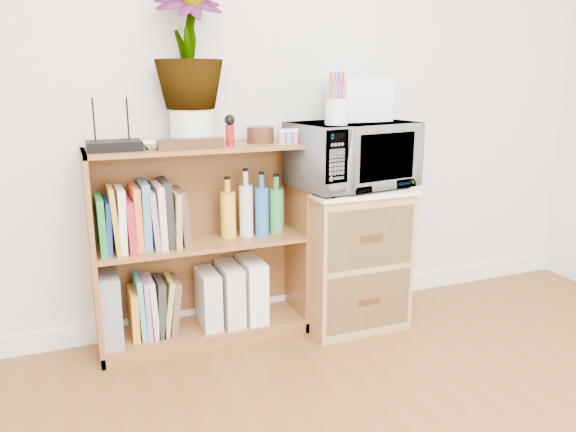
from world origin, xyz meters
TOP-DOWN VIEW (x-y plane):
  - skirting_board at (0.00, 2.24)m, footprint 4.00×0.02m
  - bookshelf at (-0.35, 2.10)m, footprint 1.00×0.30m
  - wicker_unit at (0.40, 2.02)m, footprint 0.50×0.45m
  - microwave at (0.40, 2.02)m, footprint 0.64×0.49m
  - pen_cup at (0.26, 1.92)m, footprint 0.11×0.11m
  - small_appliance at (0.47, 2.08)m, footprint 0.26×0.22m
  - router at (-0.71, 2.08)m, footprint 0.23×0.15m
  - white_bowl at (-0.54, 2.07)m, footprint 0.13×0.13m
  - plant_pot at (-0.37, 2.12)m, footprint 0.19×0.19m
  - potted_plant at (-0.37, 2.12)m, footprint 0.30×0.30m
  - trinket_box at (-0.40, 2.00)m, footprint 0.29×0.07m
  - kokeshi_doll at (-0.21, 2.06)m, footprint 0.04×0.04m
  - wooden_bowl at (-0.04, 2.11)m, footprint 0.13×0.13m
  - paint_jars at (0.06, 2.01)m, footprint 0.12×0.04m
  - file_box at (-0.79, 2.10)m, footprint 0.10×0.26m
  - magazine_holder_left at (-0.33, 2.09)m, footprint 0.09×0.22m
  - magazine_holder_mid at (-0.22, 2.09)m, footprint 0.09×0.24m
  - magazine_holder_right at (-0.11, 2.09)m, footprint 0.10×0.25m
  - cookbooks at (-0.61, 2.10)m, footprint 0.40×0.20m
  - liquor_bottles at (-0.00, 2.10)m, footprint 0.48×0.07m
  - lower_books at (-0.59, 2.10)m, footprint 0.23×0.19m

SIDE VIEW (x-z plane):
  - skirting_board at x=0.00m, z-range 0.00..0.10m
  - lower_books at x=-0.59m, z-range 0.06..0.35m
  - magazine_holder_left at x=-0.33m, z-range 0.07..0.35m
  - magazine_holder_mid at x=-0.22m, z-range 0.07..0.36m
  - magazine_holder_right at x=-0.11m, z-range 0.07..0.38m
  - file_box at x=-0.79m, z-range 0.07..0.40m
  - wicker_unit at x=0.40m, z-range 0.00..0.70m
  - bookshelf at x=-0.35m, z-range 0.00..0.95m
  - cookbooks at x=-0.61m, z-range 0.48..0.79m
  - liquor_bottles at x=0.00m, z-range 0.49..0.81m
  - microwave at x=0.40m, z-range 0.72..1.04m
  - white_bowl at x=-0.54m, z-range 0.95..0.98m
  - router at x=-0.71m, z-range 0.95..0.99m
  - trinket_box at x=-0.40m, z-range 0.95..1.00m
  - paint_jars at x=0.06m, z-range 0.95..1.01m
  - wooden_bowl at x=-0.04m, z-range 0.95..1.02m
  - kokeshi_doll at x=-0.21m, z-range 0.95..1.04m
  - plant_pot at x=-0.37m, z-range 0.95..1.11m
  - pen_cup at x=0.26m, z-range 1.04..1.16m
  - small_appliance at x=0.47m, z-range 1.04..1.25m
  - potted_plant at x=-0.37m, z-range 1.11..1.65m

